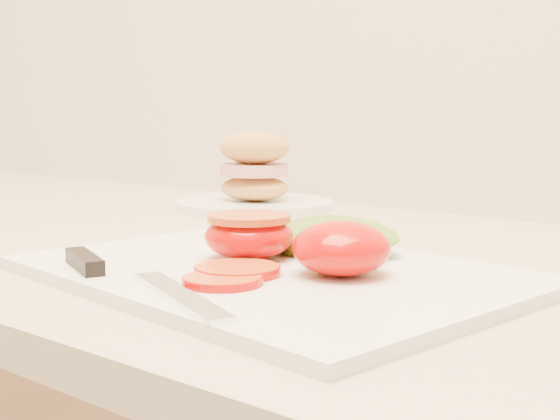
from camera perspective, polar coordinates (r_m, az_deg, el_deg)
The scene contains 8 objects.
cutting_board at distance 0.62m, azimuth -0.59°, elevation -4.65°, with size 0.39×0.28×0.01m, color white.
tomato_half_dome at distance 0.59m, azimuth 4.52°, elevation -2.80°, with size 0.08×0.08×0.04m, color #DB0201.
tomato_half_cut at distance 0.65m, azimuth -2.28°, elevation -1.78°, with size 0.08×0.08×0.04m.
tomato_slice_0 at distance 0.59m, azimuth -3.14°, elevation -4.42°, with size 0.06×0.06×0.01m, color orange.
tomato_slice_1 at distance 0.56m, azimuth -4.20°, elevation -5.14°, with size 0.06×0.06×0.01m, color orange.
lettuce_leaf_0 at distance 0.69m, azimuth 3.46°, elevation -2.02°, with size 0.14×0.09×0.03m, color olive.
knife at distance 0.59m, azimuth -11.74°, elevation -4.55°, with size 0.23×0.07×0.01m.
sandwich_plate at distance 1.05m, azimuth -1.89°, elevation 2.07°, with size 0.21×0.21×0.11m.
Camera 1 is at (-0.18, 1.09, 1.07)m, focal length 50.00 mm.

